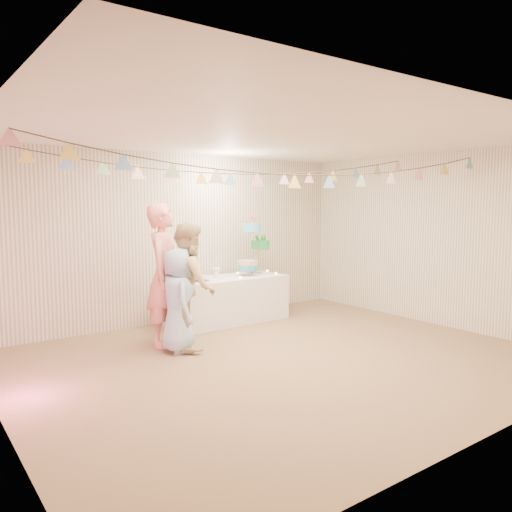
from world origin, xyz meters
TOP-DOWN VIEW (x-y plane):
  - floor at (0.00, 0.00)m, footprint 6.00×6.00m
  - ceiling at (0.00, 0.00)m, footprint 6.00×6.00m
  - back_wall at (0.00, 2.50)m, footprint 6.00×6.00m
  - front_wall at (0.00, -2.50)m, footprint 6.00×6.00m
  - right_wall at (3.00, 0.00)m, footprint 5.00×5.00m
  - table at (0.51, 1.98)m, footprint 1.87×0.75m
  - cake_stand at (1.06, 2.03)m, footprint 0.76×0.45m
  - cake_bottom at (0.91, 1.97)m, footprint 0.31×0.31m
  - cake_middle at (1.24, 2.12)m, footprint 0.27×0.27m
  - cake_top_tier at (1.00, 2.00)m, footprint 0.25×0.25m
  - platter at (-0.03, 1.93)m, footprint 0.36×0.36m
  - posy at (0.34, 2.03)m, footprint 0.15×0.15m
  - person_adult_a at (-0.84, 1.38)m, footprint 0.78×0.79m
  - person_adult_b at (-0.64, 1.07)m, footprint 0.82×0.93m
  - person_child at (-0.84, 1.01)m, footprint 0.55×0.71m
  - bunting_back at (0.00, 1.10)m, footprint 5.60×1.10m
  - bunting_front at (0.00, -0.20)m, footprint 5.60×0.90m
  - tealight_0 at (-0.29, 1.83)m, footprint 0.04×0.04m
  - tealight_1 at (0.16, 2.16)m, footprint 0.04×0.04m
  - tealight_2 at (0.61, 1.76)m, footprint 0.04×0.04m
  - tealight_3 at (0.86, 2.20)m, footprint 0.04×0.04m
  - tealight_4 at (1.33, 1.80)m, footprint 0.04×0.04m
  - tealight_5 at (1.41, 2.13)m, footprint 0.04×0.04m
  - tealight_6 at (0.15, 2.06)m, footprint 0.04×0.04m

SIDE VIEW (x-z plane):
  - floor at x=0.00m, z-range 0.00..0.00m
  - table at x=0.51m, z-range 0.00..0.70m
  - person_child at x=-0.84m, z-range 0.00..1.29m
  - tealight_0 at x=-0.29m, z-range 0.70..0.73m
  - tealight_1 at x=0.16m, z-range 0.70..0.73m
  - tealight_2 at x=0.61m, z-range 0.70..0.73m
  - tealight_3 at x=0.86m, z-range 0.70..0.73m
  - tealight_4 at x=1.33m, z-range 0.70..0.73m
  - tealight_5 at x=1.41m, z-range 0.70..0.73m
  - tealight_6 at x=0.15m, z-range 0.70..0.73m
  - platter at x=-0.03m, z-range 0.75..0.77m
  - person_adult_b at x=-0.64m, z-range 0.00..1.61m
  - posy at x=0.34m, z-range 0.75..0.92m
  - cake_bottom at x=0.91m, z-range 0.76..0.91m
  - person_adult_a at x=-0.84m, z-range 0.00..1.84m
  - cake_middle at x=1.24m, z-range 1.00..1.22m
  - cake_stand at x=1.06m, z-range 0.75..1.60m
  - back_wall at x=0.00m, z-range 1.30..1.30m
  - front_wall at x=0.00m, z-range 1.30..1.30m
  - right_wall at x=3.00m, z-range 1.30..1.30m
  - cake_top_tier at x=1.00m, z-range 1.28..1.47m
  - bunting_front at x=0.00m, z-range 2.14..2.50m
  - bunting_back at x=0.00m, z-range 2.15..2.55m
  - ceiling at x=0.00m, z-range 2.60..2.60m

